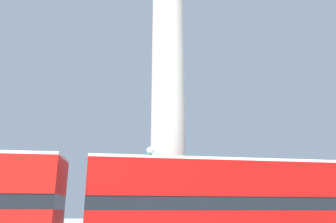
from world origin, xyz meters
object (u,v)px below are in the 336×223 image
Objects in this scene: monument_column at (168,98)px; bus_b at (215,205)px; street_lamp at (150,198)px; equestrian_statue at (293,220)px.

monument_column is 1.99× the size of bus_b.
monument_column reaches higher than street_lamp.
street_lamp is at bearing -125.25° from equestrian_statue.
monument_column is at bearing 66.27° from street_lamp.
bus_b is at bearing -113.66° from equestrian_statue.
monument_column is at bearing 102.77° from bus_b.
equestrian_statue is 1.07× the size of street_lamp.
equestrian_statue is 15.75m from street_lamp.
equestrian_statue is at bearing 34.99° from street_lamp.
street_lamp is at bearing -113.73° from monument_column.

